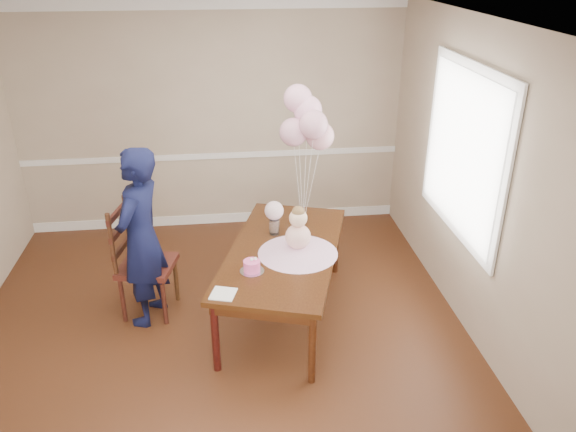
{
  "coord_description": "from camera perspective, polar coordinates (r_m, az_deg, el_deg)",
  "views": [
    {
      "loc": [
        0.12,
        -3.99,
        3.19
      ],
      "look_at": [
        0.65,
        0.41,
        1.05
      ],
      "focal_mm": 35.0,
      "sensor_mm": 36.0,
      "label": 1
    }
  ],
  "objects": [
    {
      "name": "chair_slat_mid",
      "position": [
        5.33,
        -16.75,
        -1.42
      ],
      "size": [
        0.13,
        0.43,
        0.05
      ],
      "primitive_type": "cube",
      "rotation": [
        0.0,
        0.0,
        -0.22
      ],
      "color": "#39160F",
      "rests_on": "dining_chair_seat"
    },
    {
      "name": "balloon_e",
      "position": [
        5.25,
        3.28,
        8.12
      ],
      "size": [
        0.26,
        0.26,
        0.26
      ],
      "primitive_type": "sphere",
      "color": "#EEA9B8",
      "rests_on": "balloon_ribbon_e"
    },
    {
      "name": "chair_slat_low",
      "position": [
        5.41,
        -16.51,
        -3.08
      ],
      "size": [
        0.13,
        0.43,
        0.05
      ],
      "primitive_type": "cube",
      "rotation": [
        0.0,
        0.0,
        -0.22
      ],
      "color": "black",
      "rests_on": "dining_chair_seat"
    },
    {
      "name": "cake_flower_b",
      "position": [
        4.72,
        -3.33,
        -4.35
      ],
      "size": [
        0.03,
        0.03,
        0.03
      ],
      "primitive_type": "sphere",
      "color": "white",
      "rests_on": "birthday_cake"
    },
    {
      "name": "chair_rail_trim",
      "position": [
        6.87,
        -7.53,
        6.07
      ],
      "size": [
        4.5,
        0.02,
        0.07
      ],
      "primitive_type": "cube",
      "color": "white",
      "rests_on": "wall_back"
    },
    {
      "name": "balloon_ribbon_b",
      "position": [
        5.32,
        2.01,
        3.3
      ],
      "size": [
        0.08,
        0.08,
        0.88
      ],
      "primitive_type": "cylinder",
      "rotation": [
        0.05,
        0.1,
        -0.3
      ],
      "color": "white",
      "rests_on": "balloon_weight"
    },
    {
      "name": "dining_chair_seat",
      "position": [
        5.42,
        -14.11,
        -4.95
      ],
      "size": [
        0.58,
        0.58,
        0.05
      ],
      "primitive_type": "cube",
      "rotation": [
        0.0,
        0.0,
        -0.22
      ],
      "color": "#3E1611",
      "rests_on": "chair_leg_fl"
    },
    {
      "name": "baby_skirt",
      "position": [
        5.01,
        1.01,
        -3.33
      ],
      "size": [
        0.9,
        0.9,
        0.09
      ],
      "primitive_type": "cone",
      "rotation": [
        0.0,
        0.0,
        -0.3
      ],
      "color": "#E7AAD3",
      "rests_on": "dining_table_top"
    },
    {
      "name": "balloon_ribbon_a",
      "position": [
        5.37,
        1.04,
        3.0
      ],
      "size": [
        0.08,
        0.03,
        0.79
      ],
      "primitive_type": "cylinder",
      "rotation": [
        0.0,
        -0.1,
        -0.3
      ],
      "color": "white",
      "rests_on": "balloon_weight"
    },
    {
      "name": "chair_leg_bl",
      "position": [
        5.77,
        -15.07,
        -6.02
      ],
      "size": [
        0.05,
        0.05,
        0.47
      ],
      "primitive_type": "cylinder",
      "rotation": [
        0.0,
        0.0,
        -0.22
      ],
      "color": "black",
      "rests_on": "floor"
    },
    {
      "name": "wall_back",
      "position": [
        6.75,
        -7.75,
        9.69
      ],
      "size": [
        4.5,
        0.02,
        2.7
      ],
      "primitive_type": "cube",
      "color": "tan",
      "rests_on": "floor"
    },
    {
      "name": "woman",
      "position": [
        5.16,
        -14.69,
        -2.17
      ],
      "size": [
        0.6,
        0.72,
        1.69
      ],
      "primitive_type": "imported",
      "rotation": [
        0.0,
        0.0,
        -1.94
      ],
      "color": "black",
      "rests_on": "floor"
    },
    {
      "name": "dining_table_top",
      "position": [
        5.11,
        -0.48,
        -3.63
      ],
      "size": [
        1.46,
        2.08,
        0.05
      ],
      "primitive_type": "cube",
      "rotation": [
        0.0,
        0.0,
        -0.3
      ],
      "color": "black",
      "rests_on": "table_leg_fl"
    },
    {
      "name": "chair_leg_br",
      "position": [
        5.65,
        -11.3,
        -6.32
      ],
      "size": [
        0.05,
        0.05,
        0.47
      ],
      "primitive_type": "cylinder",
      "rotation": [
        0.0,
        0.0,
        -0.22
      ],
      "color": "#391F0F",
      "rests_on": "floor"
    },
    {
      "name": "balloon_c",
      "position": [
        5.21,
        2.01,
        10.73
      ],
      "size": [
        0.26,
        0.26,
        0.26
      ],
      "primitive_type": "sphere",
      "color": "#FFB4DA",
      "rests_on": "balloon_ribbon_c"
    },
    {
      "name": "roses_near",
      "position": [
        5.25,
        -1.43,
        0.55
      ],
      "size": [
        0.18,
        0.18,
        0.18
      ],
      "primitive_type": "sphere",
      "color": "beige",
      "rests_on": "rose_vase_near"
    },
    {
      "name": "chair_back_post_l",
      "position": [
        5.19,
        -17.46,
        -2.84
      ],
      "size": [
        0.05,
        0.05,
        0.61
      ],
      "primitive_type": "cylinder",
      "rotation": [
        0.0,
        0.0,
        -0.22
      ],
      "color": "#361B0E",
      "rests_on": "dining_chair_seat"
    },
    {
      "name": "birthday_cake",
      "position": [
        4.74,
        -3.69,
        -5.07
      ],
      "size": [
        0.18,
        0.18,
        0.09
      ],
      "primitive_type": "cylinder",
      "rotation": [
        0.0,
        0.0,
        -0.3
      ],
      "color": "#F94EA5",
      "rests_on": "cake_platter"
    },
    {
      "name": "chair_leg_fr",
      "position": [
        5.34,
        -12.47,
        -8.54
      ],
      "size": [
        0.05,
        0.05,
        0.47
      ],
      "primitive_type": "cylinder",
      "rotation": [
        0.0,
        0.0,
        -0.22
      ],
      "color": "#35140E",
      "rests_on": "floor"
    },
    {
      "name": "balloon_weight",
      "position": [
        5.53,
        1.49,
        -0.82
      ],
      "size": [
        0.05,
        0.05,
        0.02
      ],
      "primitive_type": "cylinder",
      "rotation": [
        0.0,
        0.0,
        -0.3
      ],
      "color": "silver",
      "rests_on": "dining_table_top"
    },
    {
      "name": "table_leg_br",
      "position": [
        5.98,
        4.84,
        -2.9
      ],
      "size": [
        0.08,
        0.08,
        0.66
      ],
      "primitive_type": "cylinder",
      "rotation": [
        0.0,
        0.0,
        -0.3
      ],
      "color": "black",
      "rests_on": "floor"
    },
    {
      "name": "cake_flower_a",
      "position": [
        4.71,
        -3.72,
        -4.43
      ],
      "size": [
        0.03,
        0.03,
        0.03
      ],
      "primitive_type": "sphere",
      "color": "white",
      "rests_on": "birthday_cake"
    },
    {
      "name": "balloon_b",
      "position": [
        5.09,
        2.6,
        9.26
      ],
      "size": [
        0.26,
        0.26,
        0.26
      ],
      "primitive_type": "sphere",
      "color": "#E3A1BA",
      "rests_on": "balloon_ribbon_b"
    },
    {
      "name": "table_leg_fr",
      "position": [
        4.54,
        2.48,
        -13.29
      ],
      "size": [
        0.08,
        0.08,
        0.66
      ],
      "primitive_type": "cylinder",
      "rotation": [
        0.0,
        0.0,
        -0.3
      ],
      "color": "black",
      "rests_on": "floor"
    },
    {
      "name": "chair_slat_top",
      "position": [
        5.25,
        -16.98,
        0.28
      ],
      "size": [
        0.13,
        0.43,
        0.05
      ],
      "primitive_type": "cube",
      "rotation": [
        0.0,
        0.0,
        -0.22
      ],
      "color": "#35120E",
      "rests_on": "dining_chair_seat"
    },
    {
      "name": "window_blinds",
      "position": [
        5.22,
        17.24,
        6.26
      ],
      "size": [
        0.01,
        1.5,
        1.4
      ],
      "primitive_type": "cube",
      "color": "white",
      "rests_on": "wall_right"
    },
    {
      "name": "ceiling",
      "position": [
        4.02,
        -9.01,
        18.47
      ],
      "size": [
        4.5,
        5.0,
        0.02
      ],
      "primitive_type": "cube",
      "color": "silver",
      "rests_on": "wall_back"
    },
    {
      "name": "napkin",
      "position": [
        4.5,
        -6.6,
        -7.86
      ],
      "size": [
        0.24,
        0.24,
        0.01
      ],
      "primitive_type": "cube",
      "rotation": [
        0.0,
        0.0,
        -0.3
      ],
      "color": "white",
      "rests_on": "dining_table_top"
    },
    {
      "name": "chair_back_post_r",
      "position": [
        5.51,
        -15.96,
        -0.9
      ],
      "size": [
        0.05,
        0.05,
        0.61
      ],
      "primitive_type": "cylinder",
      "rotation": [
        0.0,
        0.0,
        -0.22
      ],
      "color": "#3B2210",
      "rests_on": "dining_chair_seat"
    },
    {
      "name": "table_leg_fl",
      "position": [
        4.69,
        -7.38,
        -12.1
      ],
      "size": [
        0.08,
        0.08,
        0.66
      ],
      "primitive_type": "cylinder",
      "rotation": [
        0.0,
        0.0,
        -0.3
      ],
      "color": "black",
      "rests_on": "floor"
    },
    {
      "name": "window_frame",
      "position": [
        5.22,
        17.42,
        6.26
      ],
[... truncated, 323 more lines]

